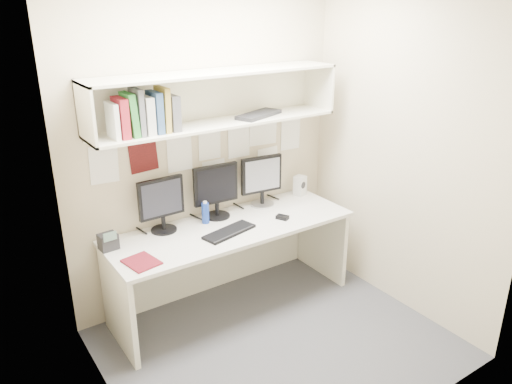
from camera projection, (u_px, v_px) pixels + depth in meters
floor at (278, 344)px, 3.73m from camera, size 2.40×2.00×0.01m
wall_back at (207, 146)px, 4.04m from camera, size 2.40×0.02×2.60m
wall_front at (401, 237)px, 2.50m from camera, size 2.40×0.02×2.60m
wall_left at (100, 224)px, 2.64m from camera, size 0.02×2.00×2.60m
wall_right at (404, 152)px, 3.90m from camera, size 0.02×2.00×2.60m
desk at (232, 265)px, 4.10m from camera, size 2.00×0.70×0.73m
overhead_hutch at (214, 97)px, 3.78m from camera, size 2.00×0.38×0.40m
pinned_papers at (208, 152)px, 4.05m from camera, size 1.92×0.01×0.48m
monitor_left at (161, 202)px, 3.80m from camera, size 0.37×0.20×0.43m
monitor_center at (216, 189)px, 4.05m from camera, size 0.38×0.21×0.45m
monitor_right at (262, 179)px, 4.29m from camera, size 0.38×0.21×0.44m
keyboard at (229, 232)px, 3.84m from camera, size 0.46×0.25×0.02m
mouse at (282, 217)px, 4.08m from camera, size 0.10×0.12×0.03m
speaker at (300, 186)px, 4.56m from camera, size 0.11×0.12×0.18m
blue_bottle at (205, 213)px, 3.99m from camera, size 0.06×0.06×0.19m
maroon_notebook at (142, 262)px, 3.40m from camera, size 0.24×0.27×0.01m
desk_phone at (108, 241)px, 3.57m from camera, size 0.14×0.12×0.15m
book_stack at (144, 114)px, 3.41m from camera, size 0.47×0.20×0.32m
hutch_tray at (259, 115)px, 3.97m from camera, size 0.46×0.30×0.03m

